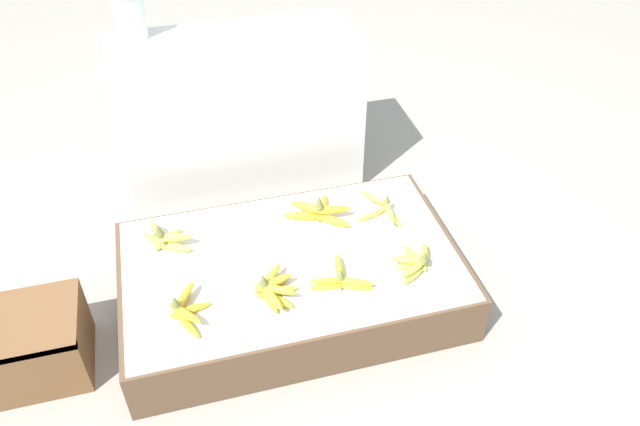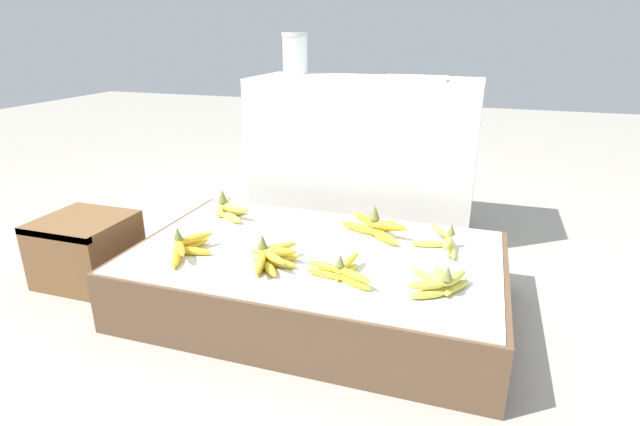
{
  "view_description": "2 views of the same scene",
  "coord_description": "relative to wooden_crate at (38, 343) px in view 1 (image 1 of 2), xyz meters",
  "views": [
    {
      "loc": [
        -0.32,
        -1.57,
        1.77
      ],
      "look_at": [
        0.14,
        0.11,
        0.3
      ],
      "focal_mm": 35.0,
      "sensor_mm": 36.0,
      "label": 1
    },
    {
      "loc": [
        0.48,
        -1.42,
        0.9
      ],
      "look_at": [
        -0.02,
        0.11,
        0.3
      ],
      "focal_mm": 28.0,
      "sensor_mm": 36.0,
      "label": 2
    }
  ],
  "objects": [
    {
      "name": "ground_plane",
      "position": [
        0.88,
        0.08,
        -0.12
      ],
      "size": [
        10.0,
        10.0,
        0.0
      ],
      "primitive_type": "plane",
      "color": "gray"
    },
    {
      "name": "display_platform",
      "position": [
        0.88,
        0.08,
        -0.02
      ],
      "size": [
        1.21,
        0.74,
        0.21
      ],
      "color": "brown",
      "rests_on": "ground_plane"
    },
    {
      "name": "back_vendor_table",
      "position": [
        0.84,
        0.88,
        0.22
      ],
      "size": [
        1.01,
        0.42,
        0.69
      ],
      "color": "white",
      "rests_on": "ground_plane"
    },
    {
      "name": "wooden_crate",
      "position": [
        0.0,
        0.0,
        0.0
      ],
      "size": [
        0.31,
        0.29,
        0.25
      ],
      "color": "brown",
      "rests_on": "ground_plane"
    },
    {
      "name": "banana_bunch_front_left",
      "position": [
        0.49,
        -0.08,
        0.11
      ],
      "size": [
        0.14,
        0.23,
        0.09
      ],
      "color": "gold",
      "rests_on": "display_platform"
    },
    {
      "name": "banana_bunch_front_midleft",
      "position": [
        0.78,
        -0.06,
        0.11
      ],
      "size": [
        0.16,
        0.22,
        0.1
      ],
      "color": "gold",
      "rests_on": "display_platform"
    },
    {
      "name": "banana_bunch_front_midright",
      "position": [
        1.01,
        -0.08,
        0.11
      ],
      "size": [
        0.21,
        0.18,
        0.08
      ],
      "color": "yellow",
      "rests_on": "display_platform"
    },
    {
      "name": "banana_bunch_front_right",
      "position": [
        1.29,
        -0.07,
        0.11
      ],
      "size": [
        0.17,
        0.17,
        0.09
      ],
      "color": "gold",
      "rests_on": "display_platform"
    },
    {
      "name": "banana_bunch_middle_left",
      "position": [
        0.45,
        0.27,
        0.12
      ],
      "size": [
        0.19,
        0.18,
        0.11
      ],
      "color": "#DBCC4C",
      "rests_on": "display_platform"
    },
    {
      "name": "banana_bunch_middle_midright",
      "position": [
        1.03,
        0.28,
        0.12
      ],
      "size": [
        0.26,
        0.22,
        0.11
      ],
      "color": "gold",
      "rests_on": "display_platform"
    },
    {
      "name": "banana_bunch_middle_right",
      "position": [
        1.27,
        0.24,
        0.11
      ],
      "size": [
        0.16,
        0.23,
        0.09
      ],
      "color": "#DBCC4C",
      "rests_on": "display_platform"
    },
    {
      "name": "glass_jar",
      "position": [
        0.46,
        1.02,
        0.66
      ],
      "size": [
        0.13,
        0.13,
        0.19
      ],
      "color": "silver",
      "rests_on": "back_vendor_table"
    },
    {
      "name": "foam_tray_white",
      "position": [
        1.06,
        0.85,
        0.58
      ],
      "size": [
        0.26,
        0.15,
        0.02
      ],
      "color": "white",
      "rests_on": "back_vendor_table"
    }
  ]
}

